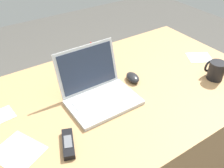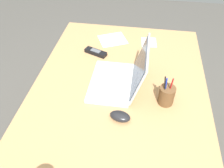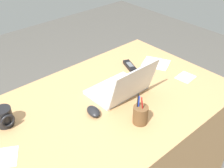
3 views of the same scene
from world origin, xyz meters
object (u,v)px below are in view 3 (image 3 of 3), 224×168
Objects in this scene: pen_holder at (140,115)px; cordless_phone at (130,66)px; computer_mouse at (93,111)px; coffee_mug_white at (4,117)px; laptop at (122,88)px.

cordless_phone is at bearing -129.37° from pen_holder.
computer_mouse is 0.45m from coffee_mug_white.
laptop is at bearing -111.87° from pen_holder.
pen_holder is at bearing 68.13° from laptop.
coffee_mug_white reaches higher than cordless_phone.
cordless_phone is at bearing -143.54° from laptop.
coffee_mug_white is at bearing -0.91° from cordless_phone.
computer_mouse is 0.57× the size of pen_holder.
coffee_mug_white reaches higher than computer_mouse.
computer_mouse is at bearing -56.48° from pen_holder.
computer_mouse is at bearing 149.00° from coffee_mug_white.
pen_holder reaches higher than cordless_phone.
laptop is at bearing -161.27° from computer_mouse.
laptop is 0.66m from coffee_mug_white.
laptop is 3.35× the size of computer_mouse.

